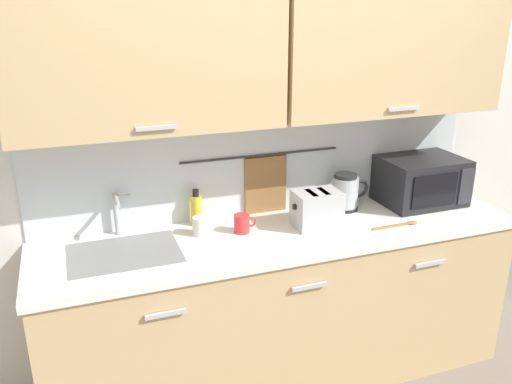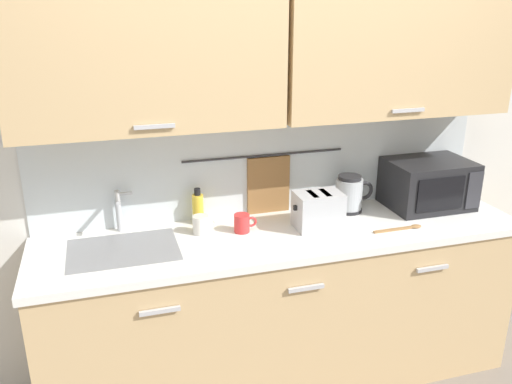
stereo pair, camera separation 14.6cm
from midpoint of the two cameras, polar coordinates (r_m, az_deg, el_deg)
counter_unit at (r=2.97m, az=4.18°, el=-12.08°), size 2.53×0.64×0.90m
back_wall_assembly at (r=2.78m, az=3.24°, el=9.48°), size 3.70×0.41×2.50m
sink_faucet at (r=2.75m, az=-12.99°, el=-1.51°), size 0.09×0.17×0.22m
microwave at (r=3.22m, az=19.13°, el=0.83°), size 0.46×0.35×0.27m
electric_kettle at (r=3.04m, az=11.32°, el=-0.21°), size 0.23×0.16×0.21m
dish_soap_bottle at (r=2.83m, az=-4.75°, el=-1.74°), size 0.06×0.06×0.20m
mug_near_sink at (r=2.73m, az=0.07°, el=-3.36°), size 0.12×0.08×0.09m
toaster at (r=2.79m, az=8.14°, el=-1.94°), size 0.26×0.17×0.19m
mug_by_kettle at (r=2.72m, az=-4.35°, el=-3.51°), size 0.12×0.08×0.09m
wooden_spoon at (r=2.90m, az=16.88°, el=-3.73°), size 0.28×0.04×0.01m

